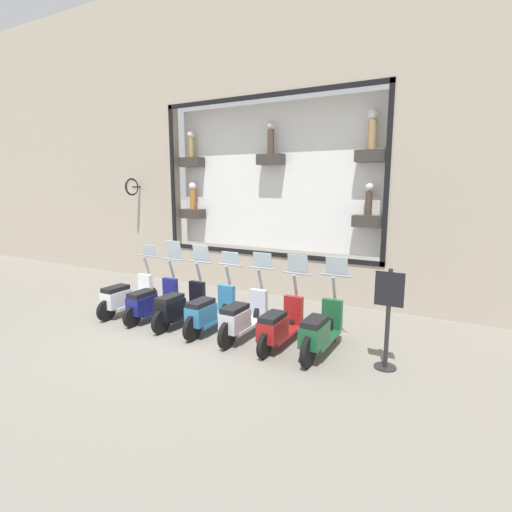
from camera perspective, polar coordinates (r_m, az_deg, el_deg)
ground_plane at (r=8.35m, az=-9.94°, el=-10.72°), size 120.00×120.00×0.00m
building_facade at (r=10.94m, az=1.82°, el=17.63°), size 1.19×36.00×8.59m
scooter_green_0 at (r=7.15m, az=9.15°, el=-10.49°), size 1.81×0.61×1.63m
scooter_red_1 at (r=7.44m, az=3.34°, el=-9.81°), size 1.79×0.60×1.61m
scooter_silver_2 at (r=7.79m, az=-1.93°, el=-8.73°), size 1.80×0.60×1.58m
scooter_teal_3 at (r=8.20m, az=-6.71°, el=-7.86°), size 1.80×0.60×1.54m
scooter_black_4 at (r=8.67m, az=-10.96°, el=-7.01°), size 1.79×0.60×1.63m
scooter_navy_5 at (r=9.18m, az=-14.76°, el=-6.25°), size 1.79×0.60×1.67m
scooter_white_6 at (r=9.72m, az=-18.15°, el=-5.50°), size 1.79×0.61×1.52m
shop_sign_post at (r=6.77m, az=18.34°, el=-8.09°), size 0.36×0.45×1.66m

